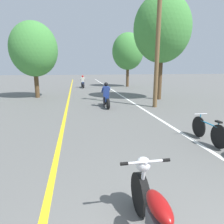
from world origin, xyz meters
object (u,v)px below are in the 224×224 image
(bicycle_parked, at_px, (208,131))
(motorcycle_foreground, at_px, (157,218))
(roadside_tree_right_far, at_px, (128,52))
(motorcycle_rider_lead, at_px, (106,98))
(roadside_tree_right_near, at_px, (162,29))
(roadside_tree_left, at_px, (34,50))
(motorcycle_rider_far, at_px, (83,83))
(utility_pole, at_px, (158,39))

(bicycle_parked, bearing_deg, motorcycle_foreground, -133.13)
(roadside_tree_right_far, height_order, motorcycle_rider_lead, roadside_tree_right_far)
(motorcycle_foreground, height_order, motorcycle_rider_lead, motorcycle_rider_lead)
(roadside_tree_right_near, relative_size, motorcycle_rider_lead, 3.60)
(motorcycle_foreground, xyz_separation_m, bicycle_parked, (3.00, 3.20, -0.06))
(roadside_tree_right_far, bearing_deg, roadside_tree_left, -140.99)
(roadside_tree_right_near, bearing_deg, roadside_tree_left, 164.86)
(motorcycle_rider_far, distance_m, bicycle_parked, 17.77)
(roadside_tree_right_far, height_order, motorcycle_rider_far, roadside_tree_right_far)
(utility_pole, bearing_deg, motorcycle_foreground, -111.96)
(motorcycle_rider_lead, bearing_deg, bicycle_parked, -69.80)
(roadside_tree_right_near, xyz_separation_m, bicycle_parked, (-1.90, -8.21, -4.37))
(motorcycle_foreground, bearing_deg, motorcycle_rider_lead, 85.32)
(roadside_tree_right_near, bearing_deg, bicycle_parked, -103.06)
(roadside_tree_left, relative_size, motorcycle_rider_far, 2.67)
(roadside_tree_right_near, distance_m, motorcycle_rider_lead, 6.28)
(roadside_tree_right_far, xyz_separation_m, motorcycle_rider_lead, (-4.28, -11.67, -3.44))
(motorcycle_foreground, height_order, motorcycle_rider_far, motorcycle_rider_far)
(roadside_tree_right_near, xyz_separation_m, roadside_tree_left, (-8.73, 2.36, -1.25))
(motorcycle_rider_far, bearing_deg, motorcycle_foreground, -89.53)
(motorcycle_rider_far, bearing_deg, roadside_tree_right_far, 2.84)
(motorcycle_rider_lead, xyz_separation_m, motorcycle_rider_far, (-0.93, 11.41, -0.02))
(roadside_tree_right_far, height_order, motorcycle_foreground, roadside_tree_right_far)
(utility_pole, distance_m, motorcycle_rider_lead, 4.26)
(motorcycle_foreground, xyz_separation_m, motorcycle_rider_far, (-0.17, 20.69, 0.08))
(roadside_tree_right_far, distance_m, roadside_tree_left, 11.42)
(roadside_tree_right_far, bearing_deg, utility_pole, -97.09)
(utility_pole, height_order, roadside_tree_right_near, utility_pole)
(utility_pole, distance_m, bicycle_parked, 6.49)
(roadside_tree_left, bearing_deg, motorcycle_foreground, -74.48)
(utility_pole, relative_size, roadside_tree_left, 1.34)
(roadside_tree_right_near, height_order, roadside_tree_left, roadside_tree_right_near)
(roadside_tree_right_far, xyz_separation_m, motorcycle_rider_far, (-5.21, -0.26, -3.46))
(motorcycle_rider_far, bearing_deg, motorcycle_rider_lead, -85.34)
(motorcycle_rider_lead, distance_m, bicycle_parked, 6.48)
(motorcycle_foreground, height_order, bicycle_parked, motorcycle_foreground)
(motorcycle_rider_lead, bearing_deg, roadside_tree_right_far, 69.86)
(roadside_tree_right_near, bearing_deg, utility_pole, -117.30)
(utility_pole, distance_m, roadside_tree_right_far, 12.32)
(roadside_tree_left, bearing_deg, roadside_tree_right_far, 39.01)
(motorcycle_foreground, bearing_deg, bicycle_parked, 46.87)
(motorcycle_rider_far, bearing_deg, utility_pole, -72.86)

